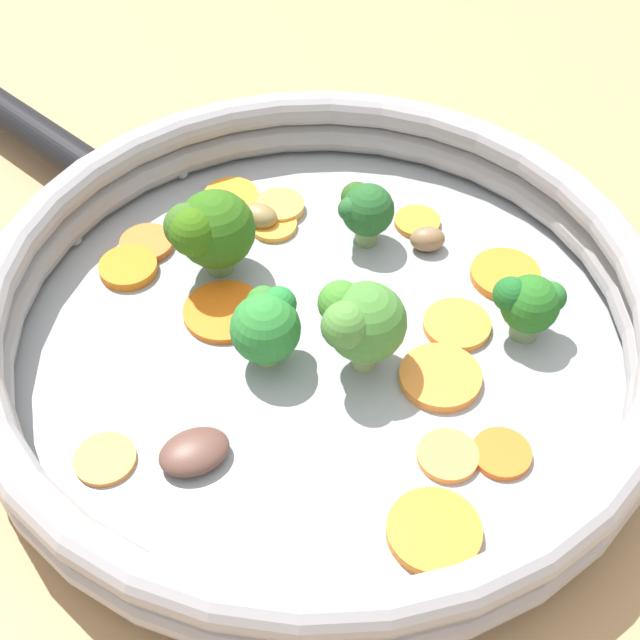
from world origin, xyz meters
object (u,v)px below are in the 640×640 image
(carrot_slice_12, at_px, (448,456))
(mushroom_piece_2, at_px, (194,452))
(carrot_slice_8, at_px, (457,325))
(carrot_slice_6, at_px, (129,267))
(carrot_slice_13, at_px, (147,244))
(carrot_slice_1, at_px, (502,453))
(carrot_slice_7, at_px, (417,222))
(broccoli_floret_3, at_px, (365,209))
(carrot_slice_2, at_px, (231,197))
(broccoli_floret_4, at_px, (266,323))
(mushroom_piece_0, at_px, (259,216))
(carrot_slice_11, at_px, (273,225))
(carrot_slice_3, at_px, (224,311))
(broccoli_floret_1, at_px, (358,322))
(broccoli_floret_0, at_px, (529,303))
(mushroom_piece_1, at_px, (427,239))
(skillet, at_px, (320,346))
(carrot_slice_0, at_px, (505,275))
(carrot_slice_4, at_px, (434,532))
(carrot_slice_9, at_px, (439,380))
(broccoli_floret_2, at_px, (208,231))
(carrot_slice_5, at_px, (105,459))
(carrot_slice_10, at_px, (280,207))

(carrot_slice_12, distance_m, mushroom_piece_2, 0.12)
(carrot_slice_8, bearing_deg, mushroom_piece_2, -32.68)
(carrot_slice_6, relative_size, carrot_slice_13, 1.06)
(carrot_slice_1, distance_m, carrot_slice_7, 0.17)
(carrot_slice_12, xyz_separation_m, broccoli_floret_3, (-0.13, -0.10, 0.02))
(carrot_slice_2, height_order, carrot_slice_7, same)
(carrot_slice_2, xyz_separation_m, broccoli_floret_4, (0.11, 0.08, 0.02))
(carrot_slice_6, bearing_deg, mushroom_piece_0, 143.61)
(carrot_slice_1, height_order, carrot_slice_11, same)
(carrot_slice_3, distance_m, carrot_slice_11, 0.08)
(carrot_slice_1, xyz_separation_m, broccoli_floret_1, (-0.02, -0.09, 0.03))
(carrot_slice_1, relative_size, broccoli_floret_0, 0.74)
(broccoli_floret_3, height_order, mushroom_piece_1, broccoli_floret_3)
(broccoli_floret_3, bearing_deg, carrot_slice_7, 137.66)
(carrot_slice_6, distance_m, mushroom_piece_0, 0.09)
(skillet, xyz_separation_m, carrot_slice_7, (-0.11, 0.01, 0.01))
(skillet, distance_m, broccoli_floret_4, 0.04)
(carrot_slice_0, distance_m, carrot_slice_1, 0.13)
(skillet, xyz_separation_m, mushroom_piece_0, (-0.07, -0.07, 0.01))
(broccoli_floret_1, bearing_deg, skillet, -110.63)
(skillet, height_order, broccoli_floret_4, broccoli_floret_4)
(carrot_slice_4, distance_m, carrot_slice_13, 0.25)
(carrot_slice_7, height_order, mushroom_piece_0, mushroom_piece_0)
(carrot_slice_9, bearing_deg, carrot_slice_7, -154.04)
(carrot_slice_12, bearing_deg, carrot_slice_9, -154.91)
(skillet, height_order, carrot_slice_7, carrot_slice_7)
(broccoli_floret_0, bearing_deg, carrot_slice_11, -96.84)
(carrot_slice_4, xyz_separation_m, broccoli_floret_1, (-0.08, -0.07, 0.03))
(carrot_slice_8, bearing_deg, carrot_slice_11, -103.43)
(carrot_slice_3, height_order, broccoli_floret_0, broccoli_floret_0)
(carrot_slice_8, height_order, broccoli_floret_3, broccoli_floret_3)
(carrot_slice_2, relative_size, mushroom_piece_1, 1.65)
(broccoli_floret_4, bearing_deg, carrot_slice_8, 126.14)
(carrot_slice_2, height_order, mushroom_piece_2, mushroom_piece_2)
(carrot_slice_4, height_order, carrot_slice_8, carrot_slice_4)
(carrot_slice_13, distance_m, mushroom_piece_1, 0.17)
(carrot_slice_3, height_order, carrot_slice_11, same)
(mushroom_piece_1, bearing_deg, carrot_slice_13, -65.47)
(carrot_slice_13, bearing_deg, carrot_slice_12, 72.72)
(broccoli_floret_0, xyz_separation_m, broccoli_floret_2, (0.03, -0.18, 0.01))
(carrot_slice_5, bearing_deg, carrot_slice_10, -178.06)
(carrot_slice_0, xyz_separation_m, carrot_slice_3, (0.10, -0.14, -0.00))
(carrot_slice_7, distance_m, broccoli_floret_0, 0.11)
(carrot_slice_5, distance_m, broccoli_floret_4, 0.11)
(skillet, height_order, carrot_slice_4, carrot_slice_4)
(carrot_slice_5, distance_m, broccoli_floret_1, 0.14)
(mushroom_piece_1, bearing_deg, carrot_slice_6, -58.76)
(carrot_slice_8, bearing_deg, carrot_slice_13, -85.05)
(carrot_slice_12, relative_size, broccoli_floret_2, 0.56)
(carrot_slice_1, bearing_deg, carrot_slice_11, -119.93)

